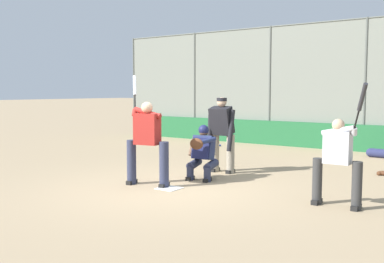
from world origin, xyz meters
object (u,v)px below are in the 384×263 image
Objects in this scene: catcher_behind_plate at (202,151)px; spare_bat_near_backstop at (212,146)px; batter_at_plate at (147,140)px; umpire_home at (222,132)px; fielding_glove_on_dirt at (383,173)px; batter_on_deck at (338,159)px.

spare_bat_near_backstop is at bearing -67.94° from catcher_behind_plate.
umpire_home is (-0.47, -2.12, 0.03)m from batter_at_plate.
fielding_glove_on_dirt is at bearing -72.41° from spare_bat_near_backstop.
umpire_home is 0.86× the size of batter_on_deck.
umpire_home is 3.58m from batter_on_deck.
umpire_home is (0.10, -0.97, 0.34)m from catcher_behind_plate.
batter_at_plate is 1.10× the size of batter_on_deck.
umpire_home is at bearing 153.86° from batter_on_deck.
batter_at_plate is at bearing 55.07° from catcher_behind_plate.
fielding_glove_on_dirt is at bearing -143.33° from batter_at_plate.
spare_bat_near_backstop is (6.08, -5.58, -0.77)m from batter_on_deck.
fielding_glove_on_dirt is (-3.66, -3.95, -0.88)m from batter_at_plate.
fielding_glove_on_dirt is (-3.09, -2.80, -0.57)m from catcher_behind_plate.
umpire_home is at bearing -107.08° from spare_bat_near_backstop.
umpire_home is 6.16× the size of fielding_glove_on_dirt.
umpire_home is 2.38× the size of spare_bat_near_backstop.
fielding_glove_on_dirt is (-3.19, -1.83, -0.91)m from umpire_home.
fielding_glove_on_dirt is (-6.06, 2.17, 0.02)m from spare_bat_near_backstop.
umpire_home reaches higher than fielding_glove_on_dirt.
catcher_behind_plate is at bearing -111.88° from spare_bat_near_backstop.
catcher_behind_plate is at bearing -126.73° from batter_at_plate.
batter_at_plate is at bearing 47.21° from fielding_glove_on_dirt.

